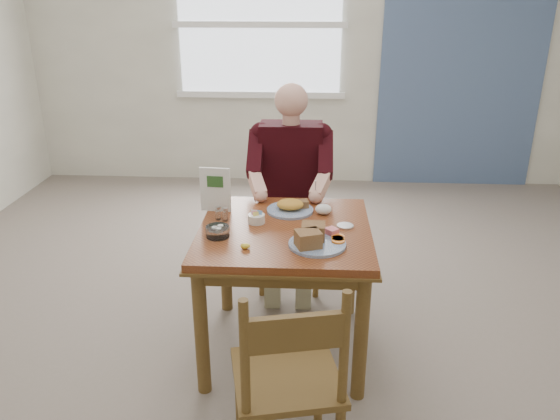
# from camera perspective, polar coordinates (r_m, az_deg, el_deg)

# --- Properties ---
(floor) EXTENTS (6.00, 6.00, 0.00)m
(floor) POSITION_cam_1_polar(r_m,az_deg,el_deg) (3.25, 0.46, -14.07)
(floor) COLOR #72695D
(floor) RESTS_ON ground
(wall_back) EXTENTS (5.50, 0.00, 5.50)m
(wall_back) POSITION_cam_1_polar(r_m,az_deg,el_deg) (5.65, 2.14, 16.78)
(wall_back) COLOR silver
(wall_back) RESTS_ON ground
(accent_panel) EXTENTS (1.60, 0.02, 2.80)m
(accent_panel) POSITION_cam_1_polar(r_m,az_deg,el_deg) (5.81, 18.74, 15.84)
(accent_panel) COLOR #4A618A
(accent_panel) RESTS_ON ground
(lemon_wedge) EXTENTS (0.06, 0.04, 0.03)m
(lemon_wedge) POSITION_cam_1_polar(r_m,az_deg,el_deg) (2.65, -3.64, -3.78)
(lemon_wedge) COLOR yellow
(lemon_wedge) RESTS_ON table
(napkin) EXTENTS (0.11, 0.10, 0.06)m
(napkin) POSITION_cam_1_polar(r_m,az_deg,el_deg) (3.05, 4.56, 0.08)
(napkin) COLOR white
(napkin) RESTS_ON table
(metal_dish) EXTENTS (0.11, 0.11, 0.01)m
(metal_dish) POSITION_cam_1_polar(r_m,az_deg,el_deg) (2.90, 6.83, -1.67)
(metal_dish) COLOR silver
(metal_dish) RESTS_ON table
(window) EXTENTS (1.72, 0.04, 1.42)m
(window) POSITION_cam_1_polar(r_m,az_deg,el_deg) (5.62, -2.15, 18.80)
(window) COLOR white
(window) RESTS_ON wall_back
(table) EXTENTS (0.92, 0.92, 0.75)m
(table) POSITION_cam_1_polar(r_m,az_deg,el_deg) (2.92, 0.50, -3.88)
(table) COLOR brown
(table) RESTS_ON ground
(chair_far) EXTENTS (0.42, 0.42, 0.95)m
(chair_far) POSITION_cam_1_polar(r_m,az_deg,el_deg) (3.71, 1.11, -0.74)
(chair_far) COLOR brown
(chair_far) RESTS_ON ground
(chair_near) EXTENTS (0.50, 0.50, 0.95)m
(chair_near) POSITION_cam_1_polar(r_m,az_deg,el_deg) (2.25, 0.89, -17.54)
(chair_near) COLOR brown
(chair_near) RESTS_ON ground
(diner) EXTENTS (0.53, 0.56, 1.39)m
(diner) POSITION_cam_1_polar(r_m,az_deg,el_deg) (3.51, 1.09, 3.70)
(diner) COLOR tan
(diner) RESTS_ON chair_far
(near_plate) EXTENTS (0.33, 0.33, 0.09)m
(near_plate) POSITION_cam_1_polar(r_m,az_deg,el_deg) (2.67, 3.65, -3.00)
(near_plate) COLOR white
(near_plate) RESTS_ON table
(far_plate) EXTENTS (0.31, 0.31, 0.07)m
(far_plate) POSITION_cam_1_polar(r_m,az_deg,el_deg) (3.08, 1.16, 0.34)
(far_plate) COLOR white
(far_plate) RESTS_ON table
(caddy) EXTENTS (0.10, 0.10, 0.07)m
(caddy) POSITION_cam_1_polar(r_m,az_deg,el_deg) (2.93, -2.48, -0.90)
(caddy) COLOR white
(caddy) RESTS_ON table
(shakers) EXTENTS (0.08, 0.06, 0.07)m
(shakers) POSITION_cam_1_polar(r_m,az_deg,el_deg) (2.97, -6.13, -0.36)
(shakers) COLOR white
(shakers) RESTS_ON table
(creamer) EXTENTS (0.16, 0.16, 0.06)m
(creamer) POSITION_cam_1_polar(r_m,az_deg,el_deg) (2.78, -6.53, -2.23)
(creamer) COLOR white
(creamer) RESTS_ON table
(menu) EXTENTS (0.17, 0.03, 0.25)m
(menu) POSITION_cam_1_polar(r_m,az_deg,el_deg) (3.07, -6.78, 2.15)
(menu) COLOR white
(menu) RESTS_ON table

